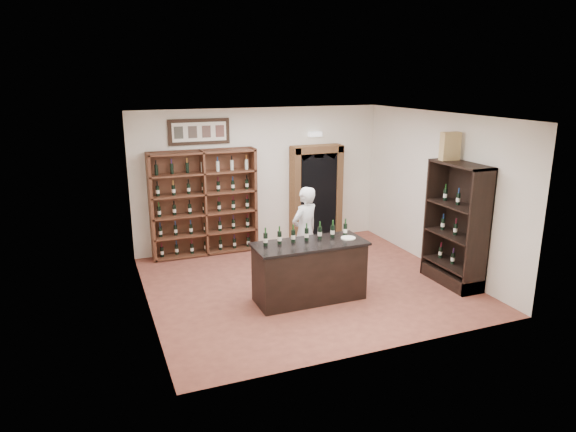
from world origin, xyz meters
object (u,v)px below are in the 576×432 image
object	(u,v)px
tasting_counter	(309,272)
side_cabinet	(456,243)
wine_shelf	(204,203)
shopkeeper	(305,232)
counter_bottle_0	(266,239)
wine_crate	(450,146)

from	to	relation	value
tasting_counter	side_cabinet	xyz separation A→B (m)	(2.72, -0.30, 0.26)
wine_shelf	shopkeeper	size ratio (longest dim) A/B	1.30
wine_shelf	counter_bottle_0	size ratio (longest dim) A/B	7.33
tasting_counter	wine_crate	world-z (taller)	wine_crate
counter_bottle_0	shopkeeper	size ratio (longest dim) A/B	0.18
tasting_counter	shopkeeper	size ratio (longest dim) A/B	1.11
wine_shelf	shopkeeper	world-z (taller)	wine_shelf
tasting_counter	shopkeeper	world-z (taller)	shopkeeper
side_cabinet	tasting_counter	bearing A→B (deg)	173.72
wine_shelf	wine_crate	world-z (taller)	wine_crate
wine_shelf	tasting_counter	distance (m)	3.19
side_cabinet	counter_bottle_0	bearing A→B (deg)	172.83
side_cabinet	shopkeeper	distance (m)	2.72
shopkeeper	side_cabinet	bearing A→B (deg)	125.99
side_cabinet	shopkeeper	size ratio (longest dim) A/B	1.30
wine_shelf	tasting_counter	size ratio (longest dim) A/B	1.17
counter_bottle_0	wine_crate	xyz separation A→B (m)	(3.41, -0.10, 1.34)
wine_shelf	side_cabinet	distance (m)	5.02
wine_shelf	shopkeeper	bearing A→B (deg)	-51.83
counter_bottle_0	shopkeeper	bearing A→B (deg)	40.35
tasting_counter	wine_crate	size ratio (longest dim) A/B	3.81
counter_bottle_0	side_cabinet	world-z (taller)	side_cabinet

